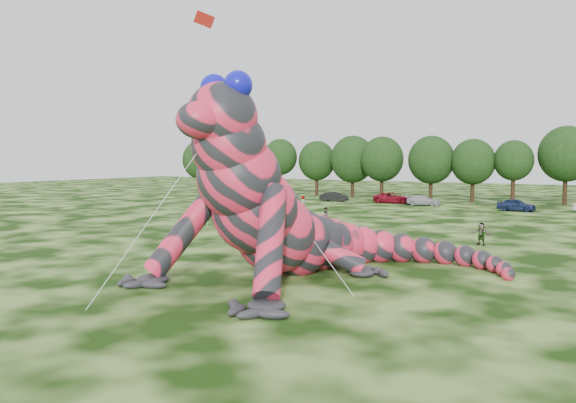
{
  "coord_description": "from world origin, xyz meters",
  "views": [
    {
      "loc": [
        12.48,
        -24.27,
        6.29
      ],
      "look_at": [
        -2.07,
        1.08,
        4.0
      ],
      "focal_mm": 35.0,
      "sensor_mm": 36.0,
      "label": 1
    }
  ],
  "objects_px": {
    "tree_1": "(223,165)",
    "spectator_1": "(326,217)",
    "tree_5": "(353,166)",
    "car_3": "(424,200)",
    "inflatable_gecko": "(294,179)",
    "tree_4": "(317,168)",
    "tree_8": "(473,171)",
    "car_2": "(394,198)",
    "flying_kite": "(204,38)",
    "car_0": "(285,194)",
    "tree_6": "(382,168)",
    "tree_9": "(513,172)",
    "spectator_5": "(481,234)",
    "tree_10": "(566,165)",
    "tree_2": "(250,166)",
    "car_4": "(516,205)",
    "tree_0": "(200,166)",
    "tree_7": "(431,168)",
    "spectator_4": "(303,202)",
    "car_1": "(334,197)"
  },
  "relations": [
    {
      "from": "tree_1",
      "to": "spectator_1",
      "type": "xyz_separation_m",
      "value": [
        38.53,
        -36.49,
        -4.02
      ]
    },
    {
      "from": "tree_5",
      "to": "car_3",
      "type": "bearing_deg",
      "value": -34.15
    },
    {
      "from": "inflatable_gecko",
      "to": "tree_4",
      "type": "relative_size",
      "value": 2.27
    },
    {
      "from": "tree_8",
      "to": "car_2",
      "type": "distance_m",
      "value": 12.09
    },
    {
      "from": "inflatable_gecko",
      "to": "flying_kite",
      "type": "xyz_separation_m",
      "value": [
        -11.98,
        7.65,
        10.08
      ]
    },
    {
      "from": "car_3",
      "to": "car_2",
      "type": "bearing_deg",
      "value": 72.7
    },
    {
      "from": "tree_8",
      "to": "car_0",
      "type": "xyz_separation_m",
      "value": [
        -26.15,
        -7.64,
        -3.72
      ]
    },
    {
      "from": "flying_kite",
      "to": "car_2",
      "type": "height_order",
      "value": "flying_kite"
    },
    {
      "from": "tree_6",
      "to": "tree_9",
      "type": "bearing_deg",
      "value": 2.03
    },
    {
      "from": "tree_6",
      "to": "spectator_5",
      "type": "bearing_deg",
      "value": -60.57
    },
    {
      "from": "tree_1",
      "to": "tree_8",
      "type": "xyz_separation_m",
      "value": [
        44.14,
        -1.07,
        -0.43
      ]
    },
    {
      "from": "tree_1",
      "to": "tree_4",
      "type": "height_order",
      "value": "tree_1"
    },
    {
      "from": "tree_5",
      "to": "inflatable_gecko",
      "type": "bearing_deg",
      "value": -69.69
    },
    {
      "from": "tree_5",
      "to": "car_2",
      "type": "distance_m",
      "value": 13.68
    },
    {
      "from": "tree_4",
      "to": "car_2",
      "type": "distance_m",
      "value": 18.97
    },
    {
      "from": "tree_10",
      "to": "car_0",
      "type": "height_order",
      "value": "tree_10"
    },
    {
      "from": "tree_10",
      "to": "tree_2",
      "type": "bearing_deg",
      "value": 179.79
    },
    {
      "from": "inflatable_gecko",
      "to": "car_2",
      "type": "height_order",
      "value": "inflatable_gecko"
    },
    {
      "from": "car_2",
      "to": "inflatable_gecko",
      "type": "bearing_deg",
      "value": -170.84
    },
    {
      "from": "car_4",
      "to": "inflatable_gecko",
      "type": "bearing_deg",
      "value": 179.65
    },
    {
      "from": "flying_kite",
      "to": "tree_0",
      "type": "xyz_separation_m",
      "value": [
        -40.31,
        49.5,
        -10.47
      ]
    },
    {
      "from": "tree_2",
      "to": "car_2",
      "type": "distance_m",
      "value": 31.3
    },
    {
      "from": "tree_6",
      "to": "tree_7",
      "type": "height_order",
      "value": "tree_6"
    },
    {
      "from": "car_2",
      "to": "car_3",
      "type": "relative_size",
      "value": 1.24
    },
    {
      "from": "car_0",
      "to": "car_4",
      "type": "relative_size",
      "value": 1.03
    },
    {
      "from": "tree_4",
      "to": "spectator_5",
      "type": "relative_size",
      "value": 5.53
    },
    {
      "from": "tree_4",
      "to": "spectator_4",
      "type": "relative_size",
      "value": 5.68
    },
    {
      "from": "flying_kite",
      "to": "car_4",
      "type": "distance_m",
      "value": 42.92
    },
    {
      "from": "tree_6",
      "to": "car_2",
      "type": "height_order",
      "value": "tree_6"
    },
    {
      "from": "spectator_4",
      "to": "flying_kite",
      "type": "bearing_deg",
      "value": 114.79
    },
    {
      "from": "tree_2",
      "to": "tree_10",
      "type": "xyz_separation_m",
      "value": [
        50.41,
        -0.18,
        0.43
      ]
    },
    {
      "from": "car_1",
      "to": "tree_5",
      "type": "bearing_deg",
      "value": 7.01
    },
    {
      "from": "tree_1",
      "to": "tree_5",
      "type": "height_order",
      "value": "tree_1"
    },
    {
      "from": "tree_2",
      "to": "car_2",
      "type": "xyz_separation_m",
      "value": [
        29.74,
        -8.87,
        -4.06
      ]
    },
    {
      "from": "inflatable_gecko",
      "to": "car_4",
      "type": "bearing_deg",
      "value": 94.08
    },
    {
      "from": "tree_0",
      "to": "spectator_5",
      "type": "height_order",
      "value": "tree_0"
    },
    {
      "from": "flying_kite",
      "to": "car_4",
      "type": "relative_size",
      "value": 4.08
    },
    {
      "from": "car_4",
      "to": "spectator_5",
      "type": "xyz_separation_m",
      "value": [
        1.55,
        -28.87,
        0.08
      ]
    },
    {
      "from": "car_0",
      "to": "spectator_1",
      "type": "bearing_deg",
      "value": -150.06
    },
    {
      "from": "inflatable_gecko",
      "to": "spectator_4",
      "type": "xyz_separation_m",
      "value": [
        -18.09,
        34.59,
        -4.35
      ]
    },
    {
      "from": "tree_5",
      "to": "tree_7",
      "type": "relative_size",
      "value": 1.03
    },
    {
      "from": "tree_0",
      "to": "car_2",
      "type": "relative_size",
      "value": 1.74
    },
    {
      "from": "tree_8",
      "to": "tree_7",
      "type": "bearing_deg",
      "value": -178.22
    },
    {
      "from": "spectator_4",
      "to": "tree_7",
      "type": "bearing_deg",
      "value": -105.02
    },
    {
      "from": "tree_5",
      "to": "car_0",
      "type": "bearing_deg",
      "value": -128.55
    },
    {
      "from": "tree_8",
      "to": "tree_2",
      "type": "bearing_deg",
      "value": 177.38
    },
    {
      "from": "tree_4",
      "to": "car_0",
      "type": "xyz_separation_m",
      "value": [
        -0.73,
        -9.37,
        -3.77
      ]
    },
    {
      "from": "tree_0",
      "to": "tree_6",
      "type": "bearing_deg",
      "value": -3.94
    },
    {
      "from": "flying_kite",
      "to": "car_3",
      "type": "distance_m",
      "value": 41.95
    },
    {
      "from": "tree_5",
      "to": "tree_10",
      "type": "distance_m",
      "value": 30.52
    }
  ]
}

